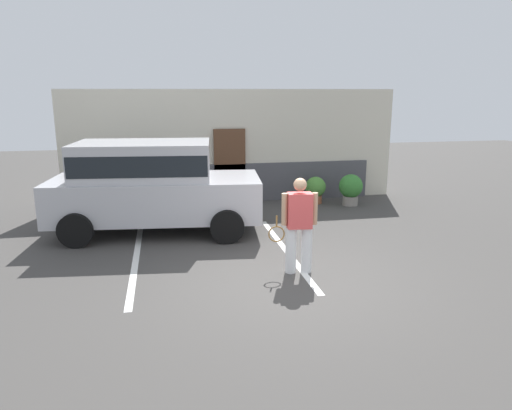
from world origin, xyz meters
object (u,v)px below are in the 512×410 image
Objects in this scene: parked_suv at (151,183)px; tennis_player_man at (299,224)px; potted_plant_secondary at (351,188)px; potted_plant_by_porch at (315,189)px.

parked_suv is 3.96m from tennis_player_man.
tennis_player_man is 5.42m from potted_plant_secondary.
potted_plant_secondary is at bearing -23.95° from potted_plant_by_porch.
parked_suv is 6.22× the size of potted_plant_by_porch.
tennis_player_man is (2.56, -3.01, -0.27)m from parked_suv.
parked_suv is at bearing -163.63° from potted_plant_secondary.
tennis_player_man is at bearing -111.32° from potted_plant_by_porch.
tennis_player_man reaches higher than potted_plant_secondary.
tennis_player_man is at bearing -121.80° from potted_plant_secondary.
parked_suv reaches higher than tennis_player_man.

